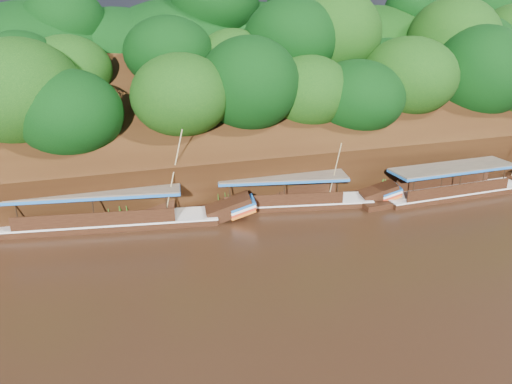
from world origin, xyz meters
TOP-DOWN VIEW (x-y plane):
  - ground at (0.00, 0.00)m, footprint 160.00×160.00m
  - riverbank at (-0.01, 22.73)m, footprint 120.00×30.06m
  - boat_0 at (12.40, 6.72)m, footprint 14.14×2.71m
  - boat_1 at (0.05, 8.39)m, footprint 13.29×4.38m
  - boat_2 at (-11.84, 8.84)m, footprint 15.87×4.49m
  - reeds at (-2.96, 9.50)m, footprint 50.57×2.55m

SIDE VIEW (x-z plane):
  - ground at x=0.00m, z-range 0.00..0.00m
  - boat_1 at x=0.05m, z-range -2.02..3.05m
  - boat_0 at x=12.40m, z-range -2.47..3.51m
  - boat_2 at x=-11.84m, z-range -2.68..3.80m
  - reeds at x=-2.96m, z-range -0.25..2.02m
  - riverbank at x=-0.01m, z-range -7.81..11.59m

